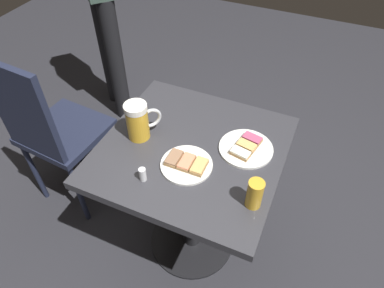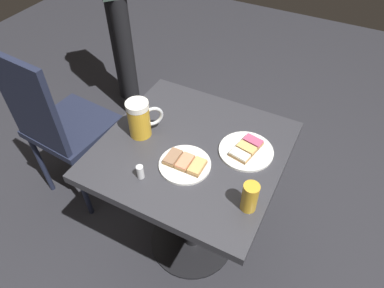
{
  "view_description": "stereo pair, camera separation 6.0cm",
  "coord_description": "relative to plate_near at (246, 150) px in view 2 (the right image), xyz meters",
  "views": [
    {
      "loc": [
        -0.86,
        -0.38,
        1.69
      ],
      "look_at": [
        0.0,
        0.0,
        0.74
      ],
      "focal_mm": 32.14,
      "sensor_mm": 36.0,
      "label": 1
    },
    {
      "loc": [
        -0.83,
        -0.43,
        1.69
      ],
      "look_at": [
        0.0,
        0.0,
        0.74
      ],
      "focal_mm": 32.14,
      "sensor_mm": 36.0,
      "label": 2
    }
  ],
  "objects": [
    {
      "name": "ground_plane",
      "position": [
        -0.08,
        0.2,
        -0.73
      ],
      "size": [
        6.0,
        6.0,
        0.0
      ],
      "primitive_type": "plane",
      "color": "#28282D"
    },
    {
      "name": "cafe_table",
      "position": [
        -0.08,
        0.2,
        -0.18
      ],
      "size": [
        0.69,
        0.71,
        0.72
      ],
      "color": "black",
      "rests_on": "ground_plane"
    },
    {
      "name": "plate_near",
      "position": [
        0.0,
        0.0,
        0.0
      ],
      "size": [
        0.21,
        0.21,
        0.03
      ],
      "color": "white",
      "rests_on": "cafe_table"
    },
    {
      "name": "plate_far",
      "position": [
        -0.17,
        0.18,
        0.0
      ],
      "size": [
        0.2,
        0.2,
        0.03
      ],
      "color": "white",
      "rests_on": "cafe_table"
    },
    {
      "name": "beer_mug",
      "position": [
        -0.1,
        0.42,
        0.07
      ],
      "size": [
        0.13,
        0.12,
        0.16
      ],
      "color": "gold",
      "rests_on": "cafe_table"
    },
    {
      "name": "beer_glass_small",
      "position": [
        -0.24,
        -0.1,
        0.05
      ],
      "size": [
        0.05,
        0.05,
        0.11
      ],
      "primitive_type": "cylinder",
      "color": "gold",
      "rests_on": "cafe_table"
    },
    {
      "name": "salt_shaker",
      "position": [
        -0.29,
        0.29,
        0.02
      ],
      "size": [
        0.03,
        0.03,
        0.05
      ],
      "primitive_type": "cylinder",
      "color": "silver",
      "rests_on": "cafe_table"
    },
    {
      "name": "cafe_chair",
      "position": [
        -0.08,
        0.95,
        -0.18
      ],
      "size": [
        0.41,
        0.41,
        0.96
      ],
      "rotation": [
        0.0,
        0.0,
        -1.65
      ],
      "color": "#1E2338",
      "rests_on": "ground_plane"
    }
  ]
}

